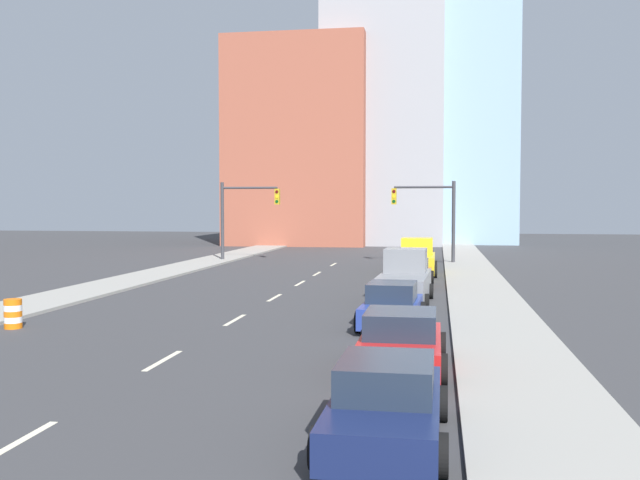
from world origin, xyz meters
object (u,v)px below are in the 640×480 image
(traffic_signal_left, at_px, (240,210))
(pickup_truck_yellow, at_px, (417,260))
(sedan_blue, at_px, (392,307))
(sedan_green, at_px, (415,257))
(sedan_navy, at_px, (386,404))
(sedan_orange, at_px, (410,274))
(pickup_truck_gray, at_px, (404,282))
(sedan_black, at_px, (419,251))
(traffic_signal_right, at_px, (434,210))
(traffic_barrel, at_px, (13,314))
(sedan_red, at_px, (401,343))

(traffic_signal_left, distance_m, pickup_truck_yellow, 15.26)
(sedan_blue, distance_m, sedan_green, 23.34)
(sedan_navy, height_order, sedan_green, sedan_navy)
(sedan_navy, height_order, sedan_orange, sedan_navy)
(traffic_signal_left, height_order, pickup_truck_gray, traffic_signal_left)
(sedan_navy, xyz_separation_m, sedan_black, (-0.54, 40.99, -0.01))
(traffic_signal_right, relative_size, sedan_navy, 1.26)
(traffic_signal_left, bearing_deg, sedan_navy, -70.66)
(sedan_black, bearing_deg, traffic_barrel, -110.17)
(sedan_red, distance_m, pickup_truck_yellow, 24.07)
(traffic_barrel, xyz_separation_m, sedan_red, (12.64, -3.84, 0.19))
(sedan_navy, bearing_deg, traffic_signal_left, 109.84)
(traffic_signal_left, xyz_separation_m, sedan_orange, (12.60, -13.99, -3.03))
(traffic_signal_right, relative_size, traffic_barrel, 5.91)
(pickup_truck_gray, height_order, sedan_black, pickup_truck_gray)
(traffic_barrel, relative_size, sedan_green, 0.21)
(traffic_barrel, height_order, sedan_red, sedan_red)
(traffic_signal_right, relative_size, pickup_truck_yellow, 1.06)
(sedan_black, bearing_deg, traffic_signal_left, -162.86)
(traffic_barrel, distance_m, sedan_orange, 18.69)
(pickup_truck_gray, bearing_deg, sedan_navy, -86.11)
(sedan_orange, xyz_separation_m, pickup_truck_yellow, (0.13, 6.06, 0.22))
(traffic_signal_right, height_order, sedan_orange, traffic_signal_right)
(traffic_signal_right, distance_m, sedan_orange, 14.35)
(sedan_green, distance_m, sedan_black, 6.23)
(sedan_black, bearing_deg, traffic_signal_right, -72.53)
(sedan_red, distance_m, sedan_orange, 18.02)
(sedan_red, xyz_separation_m, pickup_truck_gray, (-0.47, 11.87, 0.21))
(sedan_navy, relative_size, pickup_truck_yellow, 0.84)
(sedan_red, height_order, sedan_green, sedan_red)
(traffic_signal_right, height_order, sedan_navy, traffic_signal_right)
(traffic_signal_left, bearing_deg, pickup_truck_gray, -58.00)
(sedan_navy, bearing_deg, sedan_orange, 91.69)
(sedan_red, bearing_deg, traffic_signal_right, 88.64)
(sedan_blue, relative_size, sedan_orange, 0.96)
(traffic_barrel, xyz_separation_m, pickup_truck_yellow, (12.32, 20.23, 0.37))
(traffic_barrel, distance_m, sedan_navy, 15.62)
(sedan_navy, height_order, pickup_truck_yellow, pickup_truck_yellow)
(sedan_blue, distance_m, pickup_truck_gray, 5.73)
(traffic_barrel, bearing_deg, pickup_truck_gray, 33.40)
(sedan_orange, xyz_separation_m, sedan_black, (-0.06, 17.70, 0.02))
(sedan_blue, bearing_deg, pickup_truck_yellow, 91.81)
(sedan_green, height_order, sedan_black, sedan_black)
(traffic_signal_left, distance_m, traffic_signal_right, 13.66)
(pickup_truck_yellow, height_order, sedan_green, pickup_truck_yellow)
(pickup_truck_yellow, bearing_deg, pickup_truck_gray, -90.81)
(pickup_truck_gray, distance_m, sedan_green, 17.61)
(traffic_barrel, height_order, sedan_navy, sedan_navy)
(sedan_navy, xyz_separation_m, sedan_red, (-0.03, 5.29, 0.02))
(traffic_signal_right, bearing_deg, sedan_navy, -90.88)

